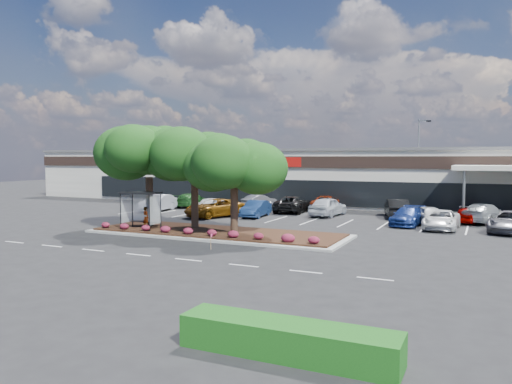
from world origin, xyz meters
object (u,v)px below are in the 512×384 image
at_px(light_pole, 419,169).
at_px(car_1, 215,208).
at_px(car_0, 158,203).
at_px(survey_stake, 211,239).

distance_m(light_pole, car_1, 21.94).
bearing_deg(light_pole, car_0, -149.29).
bearing_deg(car_1, car_0, -169.12).
distance_m(survey_stake, car_1, 15.76).
bearing_deg(survey_stake, car_1, 118.68).
bearing_deg(light_pole, survey_stake, -105.28).
bearing_deg(survey_stake, light_pole, 74.72).
distance_m(car_0, car_1, 7.55).
relative_size(light_pole, car_0, 1.85).
xyz_separation_m(survey_stake, car_1, (-7.56, 13.82, 0.21)).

